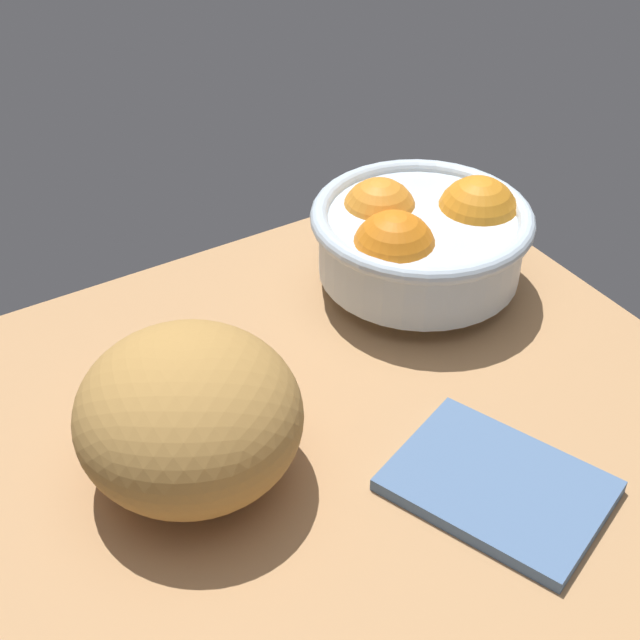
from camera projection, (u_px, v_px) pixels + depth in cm
name	position (u px, v px, depth cm)	size (l,w,h in cm)	color
ground_plane	(387.00, 475.00, 67.86)	(65.20, 57.85, 3.00)	tan
fruit_bowl	(420.00, 237.00, 81.36)	(19.95, 19.95, 9.99)	silver
bread_loaf	(189.00, 416.00, 62.45)	(16.12, 15.84, 11.53)	#B08141
napkin_folded	(498.00, 486.00, 64.31)	(14.69, 10.77, 1.06)	#4F6E98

